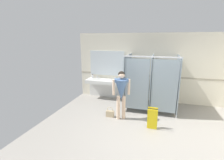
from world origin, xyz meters
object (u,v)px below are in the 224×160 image
at_px(person_standing, 121,90).
at_px(soap_dispenser, 92,76).
at_px(handbag, 110,113).
at_px(wet_floor_sign, 152,118).
at_px(paper_cup, 112,80).

xyz_separation_m(person_standing, soap_dispenser, (-1.75, 1.82, -0.08)).
distance_m(handbag, wet_floor_sign, 1.45).
bearing_deg(person_standing, soap_dispenser, 133.90).
relative_size(person_standing, wet_floor_sign, 2.48).
height_order(soap_dispenser, wet_floor_sign, soap_dispenser).
bearing_deg(handbag, wet_floor_sign, -15.80).
bearing_deg(soap_dispenser, wet_floor_sign, -38.39).
height_order(handbag, paper_cup, paper_cup).
distance_m(person_standing, soap_dispenser, 2.52).
bearing_deg(paper_cup, handbag, -76.00).
bearing_deg(handbag, person_standing, -4.21).
distance_m(handbag, soap_dispenser, 2.39).
height_order(paper_cup, wet_floor_sign, paper_cup).
xyz_separation_m(person_standing, paper_cup, (-0.76, 1.57, -0.11)).
relative_size(person_standing, soap_dispenser, 8.45).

